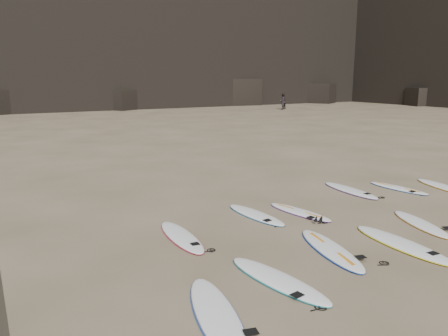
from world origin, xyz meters
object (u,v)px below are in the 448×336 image
(person_a, at_px, (283,103))
(surfboard_6, at_px, (256,214))
(surfboard_2, at_px, (331,249))
(surfboard_8, at_px, (350,190))
(surfboard_9, at_px, (398,188))
(surfboard_5, at_px, (181,236))
(surfboard_0, at_px, (217,315))
(person_b, at_px, (283,101))
(surfboard_7, at_px, (300,212))
(surfboard_10, at_px, (443,187))
(surfboard_1, at_px, (278,279))
(surfboard_3, at_px, (402,244))
(surfboard_4, at_px, (421,223))

(person_a, bearing_deg, surfboard_6, -4.22)
(surfboard_2, relative_size, surfboard_8, 1.03)
(surfboard_9, height_order, person_a, person_a)
(surfboard_2, height_order, surfboard_5, surfboard_2)
(surfboard_9, bearing_deg, surfboard_0, -162.60)
(surfboard_2, bearing_deg, person_b, 68.76)
(person_a, relative_size, person_b, 0.82)
(surfboard_7, bearing_deg, surfboard_10, -11.53)
(surfboard_1, relative_size, surfboard_10, 1.03)
(surfboard_1, bearing_deg, person_a, 44.27)
(surfboard_1, distance_m, surfboard_8, 7.47)
(surfboard_2, bearing_deg, surfboard_9, 41.19)
(surfboard_3, relative_size, surfboard_7, 1.24)
(surfboard_9, distance_m, person_b, 38.73)
(surfboard_5, height_order, surfboard_8, surfboard_8)
(person_a, bearing_deg, surfboard_5, -6.43)
(surfboard_4, height_order, surfboard_7, surfboard_4)
(surfboard_6, bearing_deg, surfboard_5, -172.78)
(surfboard_1, height_order, surfboard_5, surfboard_1)
(surfboard_6, height_order, surfboard_7, surfboard_6)
(surfboard_5, xyz_separation_m, surfboard_7, (3.77, 0.14, -0.00))
(surfboard_3, distance_m, surfboard_9, 5.57)
(surfboard_4, height_order, person_b, person_b)
(surfboard_8, xyz_separation_m, person_b, (21.69, 32.56, 0.89))
(surfboard_8, relative_size, person_b, 1.35)
(surfboard_2, distance_m, person_a, 43.05)
(surfboard_8, xyz_separation_m, surfboard_9, (1.70, -0.60, -0.01))
(surfboard_0, relative_size, surfboard_4, 1.19)
(person_a, bearing_deg, surfboard_0, -4.49)
(person_a, bearing_deg, surfboard_8, 0.32)
(surfboard_4, relative_size, surfboard_7, 1.02)
(surfboard_2, height_order, surfboard_3, surfboard_3)
(surfboard_6, bearing_deg, surfboard_0, -135.46)
(surfboard_6, bearing_deg, surfboard_10, -9.74)
(surfboard_0, distance_m, surfboard_1, 1.71)
(surfboard_4, bearing_deg, surfboard_10, 46.71)
(surfboard_1, distance_m, surfboard_2, 2.03)
(surfboard_8, distance_m, person_b, 39.13)
(surfboard_1, distance_m, surfboard_3, 3.59)
(surfboard_2, bearing_deg, person_a, 68.81)
(surfboard_6, bearing_deg, surfboard_3, -69.06)
(surfboard_0, xyz_separation_m, person_b, (29.48, 37.31, 0.89))
(surfboard_7, bearing_deg, surfboard_8, 9.30)
(surfboard_3, height_order, surfboard_6, surfboard_3)
(surfboard_6, bearing_deg, surfboard_7, -23.36)
(surfboard_10, xyz_separation_m, person_a, (17.59, 32.67, 0.72))
(surfboard_4, distance_m, person_b, 42.52)
(surfboard_8, xyz_separation_m, person_a, (20.82, 31.41, 0.72))
(surfboard_1, height_order, surfboard_2, surfboard_2)
(person_a, bearing_deg, person_b, 176.62)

